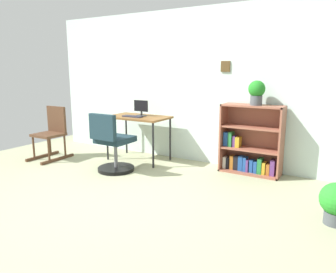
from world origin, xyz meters
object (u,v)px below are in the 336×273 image
monitor (141,108)px  potted_plant_on_shelf (257,91)px  rocking_chair (52,132)px  bookshelf_low (250,144)px  desk (138,120)px  office_chair (113,147)px  keyboard (133,116)px

monitor → potted_plant_on_shelf: bearing=5.5°
monitor → potted_plant_on_shelf: size_ratio=0.76×
rocking_chair → bookshelf_low: (2.98, 0.90, -0.02)m
bookshelf_low → potted_plant_on_shelf: 0.73m
desk → monitor: (0.02, 0.05, 0.18)m
bookshelf_low → monitor: bearing=-172.5°
potted_plant_on_shelf → desk: bearing=-173.0°
office_chair → rocking_chair: size_ratio=1.01×
keyboard → desk: bearing=74.3°
monitor → office_chair: 0.88m
keyboard → potted_plant_on_shelf: size_ratio=1.00×
desk → office_chair: size_ratio=1.13×
keyboard → bookshelf_low: size_ratio=0.34×
keyboard → rocking_chair: rocking_chair is taller
desk → office_chair: bearing=-85.7°
keyboard → rocking_chair: bearing=-157.1°
office_chair → rocking_chair: (-1.32, 0.06, 0.07)m
rocking_chair → bookshelf_low: size_ratio=0.88×
potted_plant_on_shelf → bookshelf_low: bearing=139.1°
keyboard → bookshelf_low: bookshelf_low is taller
monitor → bookshelf_low: bearing=7.5°
rocking_chair → potted_plant_on_shelf: 3.24m
office_chair → bookshelf_low: size_ratio=0.88×
monitor → rocking_chair: 1.51m
monitor → office_chair: bearing=-87.8°
monitor → rocking_chair: size_ratio=0.30×
desk → potted_plant_on_shelf: (1.78, 0.22, 0.49)m
keyboard → rocking_chair: size_ratio=0.39×
desk → rocking_chair: 1.43m
office_chair → monitor: bearing=92.2°
office_chair → rocking_chair: office_chair is taller
keyboard → office_chair: size_ratio=0.39×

